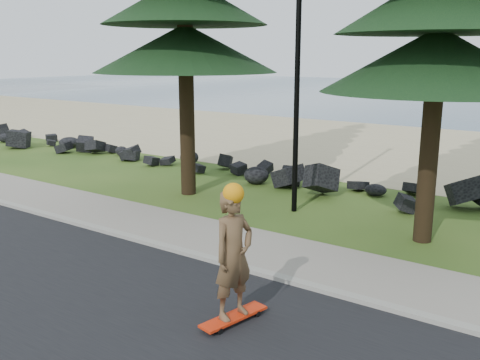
% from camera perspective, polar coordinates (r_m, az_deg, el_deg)
% --- Properties ---
extents(ground, '(160.00, 160.00, 0.00)m').
position_cam_1_polar(ground, '(11.79, -1.90, -6.96)').
color(ground, '#2C4C17').
rests_on(ground, ground).
extents(road, '(160.00, 7.00, 0.02)m').
position_cam_1_polar(road, '(8.92, -20.09, -14.72)').
color(road, black).
rests_on(road, ground).
extents(kerb, '(160.00, 0.20, 0.10)m').
position_cam_1_polar(kerb, '(11.11, -4.71, -8.02)').
color(kerb, gray).
rests_on(kerb, ground).
extents(sidewalk, '(160.00, 2.00, 0.08)m').
position_cam_1_polar(sidewalk, '(11.93, -1.33, -6.51)').
color(sidewalk, gray).
rests_on(sidewalk, ground).
extents(beach_sand, '(160.00, 15.00, 0.01)m').
position_cam_1_polar(beach_sand, '(24.61, 18.77, 3.04)').
color(beach_sand, tan).
rests_on(beach_sand, ground).
extents(seawall_boulders, '(60.00, 2.40, 1.10)m').
position_cam_1_polar(seawall_boulders, '(16.41, 9.88, -1.31)').
color(seawall_boulders, black).
rests_on(seawall_boulders, ground).
extents(lamp_post, '(0.25, 0.14, 8.14)m').
position_cam_1_polar(lamp_post, '(13.76, 6.19, 13.44)').
color(lamp_post, black).
rests_on(lamp_post, ground).
extents(skateboarder, '(0.62, 1.23, 2.23)m').
position_cam_1_polar(skateboarder, '(8.12, -0.69, -8.07)').
color(skateboarder, red).
rests_on(skateboarder, ground).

